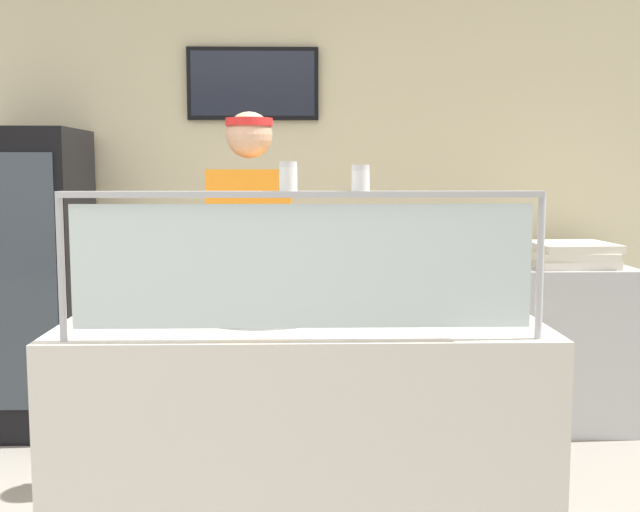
{
  "coord_description": "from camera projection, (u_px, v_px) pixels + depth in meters",
  "views": [
    {
      "loc": [
        0.86,
        -2.41,
        1.5
      ],
      "look_at": [
        0.93,
        0.43,
        1.18
      ],
      "focal_mm": 43.77,
      "sensor_mm": 36.0,
      "label": 1
    }
  ],
  "objects": [
    {
      "name": "pizza_box_stack",
      "position": [
        570.0,
        254.0,
        4.49
      ],
      "size": [
        0.47,
        0.47,
        0.14
      ],
      "color": "silver",
      "rests_on": "prep_shelf"
    },
    {
      "name": "sneeze_guard",
      "position": [
        303.0,
        248.0,
        2.49
      ],
      "size": [
        1.56,
        0.06,
        0.48
      ],
      "color": "#B2B5BC",
      "rests_on": "serving_counter"
    },
    {
      "name": "pepper_flake_shaker",
      "position": [
        360.0,
        180.0,
        2.47
      ],
      "size": [
        0.06,
        0.06,
        0.08
      ],
      "color": "white",
      "rests_on": "sneeze_guard"
    },
    {
      "name": "serving_counter",
      "position": [
        303.0,
        446.0,
        2.9
      ],
      "size": [
        1.73,
        0.79,
        0.95
      ],
      "primitive_type": "cube",
      "color": "silver",
      "rests_on": "ground"
    },
    {
      "name": "drink_fridge",
      "position": [
        30.0,
        281.0,
        4.47
      ],
      "size": [
        0.61,
        0.67,
        1.73
      ],
      "color": "black",
      "rests_on": "ground"
    },
    {
      "name": "worker_figure",
      "position": [
        251.0,
        277.0,
        3.59
      ],
      "size": [
        0.41,
        0.5,
        1.76
      ],
      "color": "#23232D",
      "rests_on": "ground"
    },
    {
      "name": "pizza_server",
      "position": [
        268.0,
        308.0,
        2.89
      ],
      "size": [
        0.14,
        0.29,
        0.01
      ],
      "primitive_type": "cube",
      "rotation": [
        0.0,
        0.0,
        0.25
      ],
      "color": "#ADAFB7",
      "rests_on": "pizza_tray"
    },
    {
      "name": "parmesan_shaker",
      "position": [
        288.0,
        178.0,
        2.46
      ],
      "size": [
        0.06,
        0.06,
        0.09
      ],
      "color": "white",
      "rests_on": "sneeze_guard"
    },
    {
      "name": "pizza_tray",
      "position": [
        263.0,
        312.0,
        2.91
      ],
      "size": [
        0.51,
        0.51,
        0.04
      ],
      "color": "#9EA0A8",
      "rests_on": "serving_counter"
    },
    {
      "name": "ground_plane",
      "position": [
        302.0,
        499.0,
        3.56
      ],
      "size": [
        12.0,
        12.0,
        0.0
      ],
      "primitive_type": "plane",
      "color": "gray",
      "rests_on": "ground"
    },
    {
      "name": "prep_shelf",
      "position": [
        566.0,
        346.0,
        4.55
      ],
      "size": [
        0.7,
        0.55,
        0.95
      ],
      "primitive_type": "cube",
      "color": "#B7BABF",
      "rests_on": "ground"
    },
    {
      "name": "shop_rear_unit",
      "position": [
        301.0,
        192.0,
        4.9
      ],
      "size": [
        6.13,
        0.13,
        2.7
      ],
      "color": "beige",
      "rests_on": "ground"
    }
  ]
}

